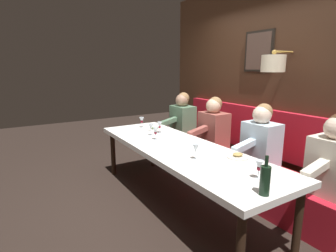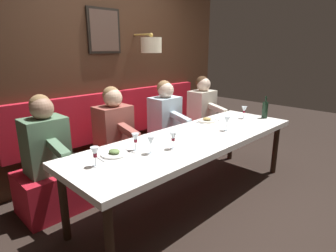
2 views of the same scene
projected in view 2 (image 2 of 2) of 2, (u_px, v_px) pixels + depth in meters
The scene contains 17 objects.
ground_plane at pixel (192, 198), 3.21m from camera, with size 12.00×12.00×0.00m, color black.
dining_table at pixel (193, 142), 3.02m from camera, with size 0.90×2.86×0.74m.
banquette_bench at pixel (141, 159), 3.75m from camera, with size 0.52×3.06×0.45m, color red.
back_wall_panel at pixel (112, 71), 3.83m from camera, with size 0.59×4.26×2.90m.
diner_nearest at pixel (202, 103), 4.46m from camera, with size 0.60×0.40×0.79m.
diner_near at pixel (165, 111), 3.89m from camera, with size 0.60×0.40×0.79m.
diner_middle at pixel (114, 122), 3.30m from camera, with size 0.60×0.40×0.79m.
diner_far at pixel (45, 137), 2.75m from camera, with size 0.60×0.40×0.79m.
place_setting_0 at pixel (207, 120), 3.65m from camera, with size 0.24×0.32×0.05m.
place_setting_1 at pixel (114, 153), 2.50m from camera, with size 0.24×0.32×0.05m.
wine_glass_0 at pixel (244, 110), 3.77m from camera, with size 0.07×0.07×0.16m.
wine_glass_1 at pixel (227, 121), 3.22m from camera, with size 0.07×0.07×0.16m.
wine_glass_2 at pixel (151, 141), 2.51m from camera, with size 0.07×0.07×0.16m.
wine_glass_3 at pixel (173, 137), 2.63m from camera, with size 0.07×0.07×0.16m.
wine_glass_4 at pixel (136, 138), 2.59m from camera, with size 0.07×0.07×0.16m.
wine_glass_5 at pixel (95, 153), 2.23m from camera, with size 0.07×0.07×0.16m.
wine_bottle at pixel (265, 110), 3.79m from camera, with size 0.08×0.08×0.30m.
Camera 2 is at (-1.82, 2.23, 1.67)m, focal length 29.85 mm.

